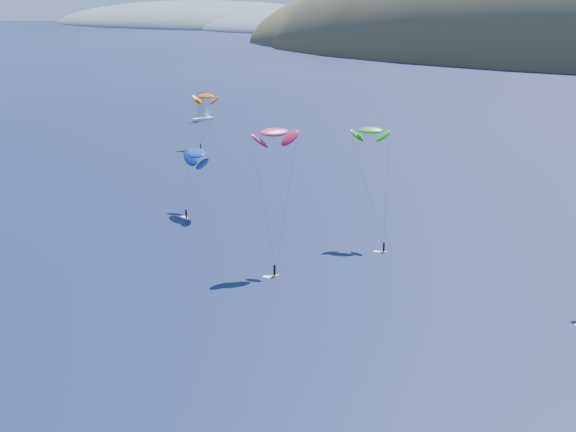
% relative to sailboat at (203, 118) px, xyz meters
% --- Properties ---
extents(headland, '(460.00, 250.00, 60.00)m').
position_rel_sailboat_xyz_m(headland, '(-333.78, 549.98, -4.30)').
color(headland, slate).
rests_on(headland, ground).
extents(sailboat, '(9.51, 9.02, 11.37)m').
position_rel_sailboat_xyz_m(sailboat, '(0.00, 0.00, 0.00)').
color(sailboat, white).
rests_on(sailboat, ground).
extents(kitesurfer_1, '(8.64, 7.37, 17.29)m').
position_rel_sailboat_xyz_m(kitesurfer_1, '(27.20, -38.89, 14.04)').
color(kitesurfer_1, yellow).
rests_on(kitesurfer_1, ground).
extents(kitesurfer_3, '(11.12, 11.38, 22.51)m').
position_rel_sailboat_xyz_m(kitesurfer_3, '(102.71, -97.31, 19.54)').
color(kitesurfer_3, yellow).
rests_on(kitesurfer_3, ground).
extents(kitesurfer_9, '(8.82, 13.19, 25.03)m').
position_rel_sailboat_xyz_m(kitesurfer_9, '(93.43, -117.68, 21.70)').
color(kitesurfer_9, yellow).
rests_on(kitesurfer_9, ground).
extents(kitesurfer_10, '(11.12, 12.15, 15.37)m').
position_rel_sailboat_xyz_m(kitesurfer_10, '(63.81, -98.11, 11.54)').
color(kitesurfer_10, yellow).
rests_on(kitesurfer_10, ground).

